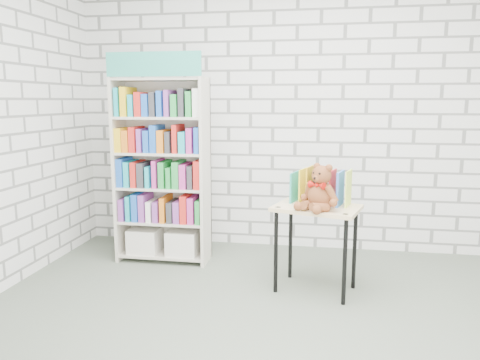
# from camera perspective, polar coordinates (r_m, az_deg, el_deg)

# --- Properties ---
(ground) EXTENTS (4.50, 4.50, 0.00)m
(ground) POSITION_cam_1_polar(r_m,az_deg,el_deg) (3.23, 4.28, -18.68)
(ground) COLOR #515B4C
(ground) RESTS_ON ground
(room_shell) EXTENTS (4.52, 4.02, 2.81)m
(room_shell) POSITION_cam_1_polar(r_m,az_deg,el_deg) (2.85, 4.74, 14.71)
(room_shell) COLOR silver
(room_shell) RESTS_ON ground
(bookshelf) EXTENTS (0.87, 0.34, 1.95)m
(bookshelf) POSITION_cam_1_polar(r_m,az_deg,el_deg) (4.48, -9.44, 1.33)
(bookshelf) COLOR beige
(bookshelf) RESTS_ON ground
(display_table) EXTENTS (0.75, 0.61, 0.70)m
(display_table) POSITION_cam_1_polar(r_m,az_deg,el_deg) (3.79, 9.31, -4.61)
(display_table) COLOR #DFBF86
(display_table) RESTS_ON ground
(table_books) EXTENTS (0.49, 0.32, 0.27)m
(table_books) POSITION_cam_1_polar(r_m,az_deg,el_deg) (3.84, 9.85, -0.87)
(table_books) COLOR teal
(table_books) RESTS_ON display_table
(teddy_bear) EXTENTS (0.34, 0.33, 0.36)m
(teddy_bear) POSITION_cam_1_polar(r_m,az_deg,el_deg) (3.63, 9.69, -1.37)
(teddy_bear) COLOR brown
(teddy_bear) RESTS_ON display_table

